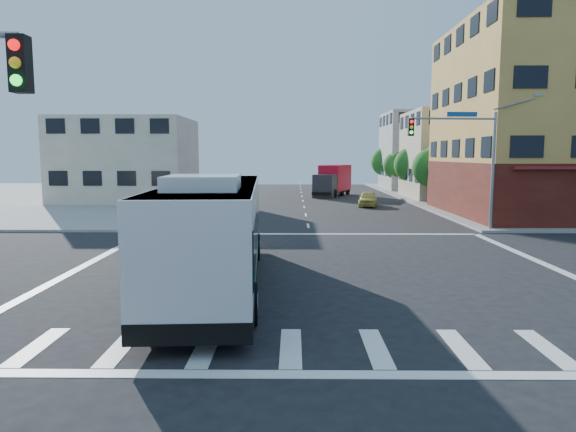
{
  "coord_description": "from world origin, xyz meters",
  "views": [
    {
      "loc": [
        -0.94,
        -19.6,
        4.49
      ],
      "look_at": [
        -1.18,
        2.58,
        1.86
      ],
      "focal_mm": 32.0,
      "sensor_mm": 36.0,
      "label": 1
    }
  ],
  "objects": [
    {
      "name": "box_truck",
      "position": [
        3.4,
        37.34,
        1.66
      ],
      "size": [
        4.83,
        7.85,
        3.41
      ],
      "rotation": [
        0.0,
        0.0,
        -0.38
      ],
      "color": "#27262B",
      "rests_on": "ground"
    },
    {
      "name": "street_tree_c",
      "position": [
        11.9,
        43.92,
        3.46
      ],
      "size": [
        3.4,
        3.4,
        5.29
      ],
      "color": "#332012",
      "rests_on": "ground"
    },
    {
      "name": "building_east_far",
      "position": [
        16.98,
        47.98,
        5.01
      ],
      "size": [
        12.06,
        10.06,
        10.0
      ],
      "color": "#AAAAA5",
      "rests_on": "ground"
    },
    {
      "name": "street_tree_a",
      "position": [
        11.9,
        27.92,
        3.59
      ],
      "size": [
        3.6,
        3.6,
        5.53
      ],
      "color": "#332012",
      "rests_on": "ground"
    },
    {
      "name": "transit_bus",
      "position": [
        -3.63,
        -2.24,
        1.93
      ],
      "size": [
        3.63,
        13.47,
        3.95
      ],
      "rotation": [
        0.0,
        0.0,
        0.06
      ],
      "color": "black",
      "rests_on": "ground"
    },
    {
      "name": "signal_mast_ne",
      "position": [
        9.08,
        10.62,
        4.98
      ],
      "size": [
        7.91,
        1.13,
        8.07
      ],
      "color": "gray",
      "rests_on": "ground"
    },
    {
      "name": "street_tree_b",
      "position": [
        11.9,
        35.92,
        3.75
      ],
      "size": [
        3.8,
        3.8,
        5.79
      ],
      "color": "#332012",
      "rests_on": "ground"
    },
    {
      "name": "ground",
      "position": [
        0.0,
        0.0,
        0.0
      ],
      "size": [
        120.0,
        120.0,
        0.0
      ],
      "primitive_type": "plane",
      "color": "black",
      "rests_on": "ground"
    },
    {
      "name": "street_tree_d",
      "position": [
        11.9,
        51.92,
        3.88
      ],
      "size": [
        4.0,
        4.0,
        6.03
      ],
      "color": "#332012",
      "rests_on": "ground"
    },
    {
      "name": "building_west",
      "position": [
        -17.02,
        29.98,
        4.01
      ],
      "size": [
        12.06,
        10.06,
        8.0
      ],
      "color": "beige",
      "rests_on": "ground"
    },
    {
      "name": "building_east_near",
      "position": [
        16.98,
        33.98,
        4.51
      ],
      "size": [
        12.06,
        10.06,
        9.0
      ],
      "color": "tan",
      "rests_on": "ground"
    },
    {
      "name": "parked_car",
      "position": [
        5.65,
        25.78,
        0.67
      ],
      "size": [
        2.26,
        4.15,
        1.34
      ],
      "primitive_type": "imported",
      "rotation": [
        0.0,
        0.0,
        -0.18
      ],
      "color": "#C4BB4D",
      "rests_on": "ground"
    }
  ]
}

